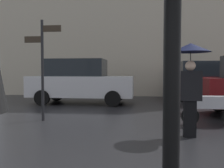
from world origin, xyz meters
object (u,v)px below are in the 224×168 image
object	(u,v)px
parked_scooter	(209,104)
parked_car_left	(80,81)
parked_car_right	(209,81)
pedestrian_with_umbrella	(190,68)
street_signpost	(43,60)

from	to	relation	value
parked_scooter	parked_car_left	world-z (taller)	parked_car_left
parked_car_right	parked_scooter	bearing A→B (deg)	85.20
pedestrian_with_umbrella	parked_scooter	world-z (taller)	pedestrian_with_umbrella
street_signpost	parked_car_left	bearing A→B (deg)	88.79
street_signpost	parked_scooter	bearing A→B (deg)	-1.41
parked_car_left	pedestrian_with_umbrella	bearing A→B (deg)	-52.44
parked_car_left	parked_car_right	size ratio (longest dim) A/B	1.03
parked_scooter	pedestrian_with_umbrella	bearing A→B (deg)	-131.54
parked_car_right	street_signpost	world-z (taller)	street_signpost
parked_scooter	parked_car_right	world-z (taller)	parked_car_right
parked_car_right	street_signpost	distance (m)	8.59
pedestrian_with_umbrella	parked_car_right	bearing A→B (deg)	-5.23
parked_car_right	parked_car_left	bearing A→B (deg)	26.69
pedestrian_with_umbrella	parked_car_left	size ratio (longest dim) A/B	0.44
pedestrian_with_umbrella	parked_scooter	size ratio (longest dim) A/B	1.34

